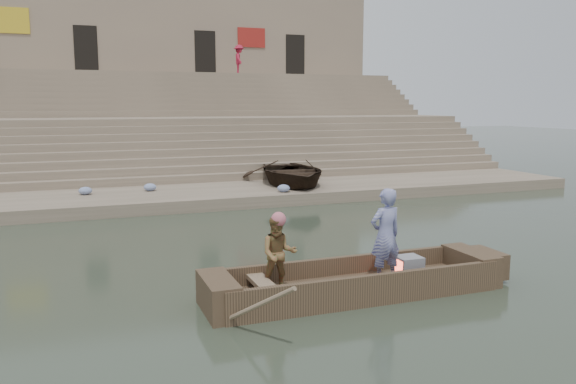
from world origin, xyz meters
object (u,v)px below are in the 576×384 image
television (408,267)px  pedestrian (239,59)px  rowing_man (279,254)px  beached_rowboat (292,172)px  standing_man (385,236)px  main_rowboat (355,289)px

television → pedestrian: (3.68, 24.66, 5.63)m
rowing_man → beached_rowboat: rowing_man is taller
standing_man → rowing_man: 2.02m
main_rowboat → beached_rowboat: (3.02, 11.20, 0.77)m
standing_man → television: standing_man is taller
main_rowboat → television: bearing=0.0°
rowing_man → pedestrian: pedestrian is taller
standing_man → television: 0.88m
main_rowboat → standing_man: (0.55, -0.09, 0.98)m
pedestrian → main_rowboat: bearing=178.6°
main_rowboat → standing_man: size_ratio=2.87×
main_rowboat → standing_man: 1.13m
television → beached_rowboat: (1.91, 11.20, 0.46)m
main_rowboat → pedestrian: (4.79, 24.66, 5.94)m
rowing_man → main_rowboat: bearing=10.0°
rowing_man → beached_rowboat: size_ratio=0.29×
main_rowboat → standing_man: bearing=-9.3°
standing_man → pedestrian: pedestrian is taller
main_rowboat → pedestrian: pedestrian is taller
main_rowboat → beached_rowboat: size_ratio=1.08×
standing_man → television: bearing=-177.4°
television → pedestrian: 25.56m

